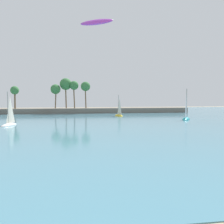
{
  "coord_description": "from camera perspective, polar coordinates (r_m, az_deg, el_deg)",
  "views": [
    {
      "loc": [
        -0.45,
        -1.55,
        5.83
      ],
      "look_at": [
        1.78,
        13.07,
        4.88
      ],
      "focal_mm": 38.35,
      "sensor_mm": 36.0,
      "label": 1
    }
  ],
  "objects": [
    {
      "name": "sailboat_near_shore",
      "position": [
        71.57,
        1.65,
        -0.47
      ],
      "size": [
        2.56,
        4.89,
        6.79
      ],
      "color": "yellow",
      "rests_on": "sea"
    },
    {
      "name": "sea",
      "position": [
        67.82,
        -8.27,
        -1.28
      ],
      "size": [
        220.0,
        115.43,
        0.06
      ],
      "primitive_type": "cube",
      "color": "teal",
      "rests_on": "ground"
    },
    {
      "name": "palm_headland",
      "position": [
        85.23,
        -10.57,
        1.72
      ],
      "size": [
        80.46,
        6.0,
        12.38
      ],
      "color": "slate",
      "rests_on": "ground"
    },
    {
      "name": "kite_aloft_low_near_shore",
      "position": [
        24.7,
        -3.75,
        20.59
      ],
      "size": [
        3.57,
        2.69,
        0.96
      ],
      "primitive_type": "ellipsoid",
      "rotation": [
        0.49,
        0.0,
        5.79
      ],
      "color": "purple"
    },
    {
      "name": "sailboat_mid_bay",
      "position": [
        52.25,
        -23.29,
        -2.25
      ],
      "size": [
        2.89,
        5.23,
        7.26
      ],
      "color": "white",
      "rests_on": "sea"
    },
    {
      "name": "sailboat_toward_headland",
      "position": [
        63.4,
        17.25,
        -1.04
      ],
      "size": [
        4.5,
        5.79,
        8.34
      ],
      "color": "teal",
      "rests_on": "sea"
    }
  ]
}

